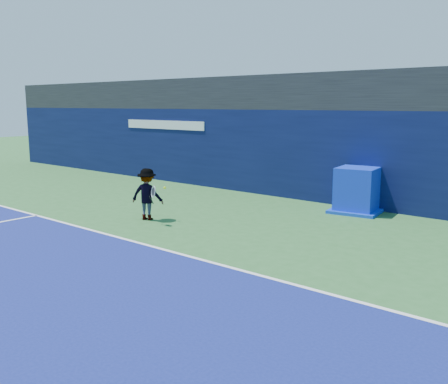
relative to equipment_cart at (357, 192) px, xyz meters
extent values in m
plane|color=#2C632D|center=(-1.88, -9.45, -0.61)|extent=(80.00, 80.00, 0.00)
cube|color=white|center=(-1.88, -6.45, -0.60)|extent=(24.00, 0.10, 0.01)
cube|color=black|center=(-1.88, 2.05, 2.99)|extent=(36.00, 3.00, 1.20)
cube|color=#0A1038|center=(-1.88, 1.05, 0.89)|extent=(36.00, 1.00, 3.00)
cube|color=white|center=(-8.88, 0.54, 1.74)|extent=(4.50, 0.04, 0.35)
cube|color=#0E27C6|center=(0.00, 0.00, 0.06)|extent=(1.27, 1.27, 1.35)
cube|color=#0D34C3|center=(0.00, 0.00, -0.57)|extent=(1.59, 1.59, 0.09)
imported|color=silver|center=(-4.04, -4.69, 0.11)|extent=(1.07, 0.86, 1.44)
cylinder|color=black|center=(-3.59, -4.94, 0.04)|extent=(0.07, 0.13, 0.23)
torus|color=silver|center=(-3.45, -4.99, 0.29)|extent=(0.27, 0.15, 0.26)
cylinder|color=black|center=(-3.45, -4.99, 0.29)|extent=(0.22, 0.12, 0.22)
sphere|color=#BEEB1A|center=(-3.60, -4.44, 0.31)|extent=(0.07, 0.07, 0.07)
camera|label=1|loc=(6.37, -13.77, 2.58)|focal=40.00mm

